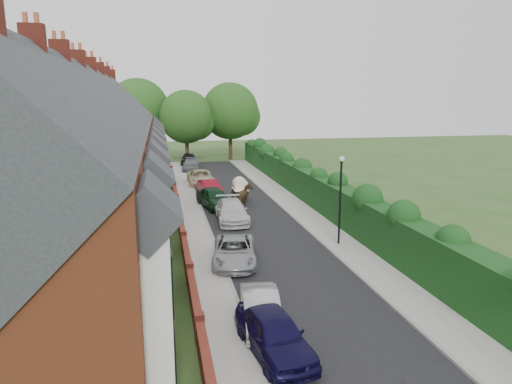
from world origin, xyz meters
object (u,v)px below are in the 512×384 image
(car_silver_a, at_px, (261,309))
(car_grey, at_px, (191,165))
(car_beige, at_px, (200,177))
(horse, at_px, (245,196))
(car_white, at_px, (232,211))
(car_silver_b, at_px, (234,251))
(horse_cart, at_px, (240,188))
(car_red, at_px, (210,188))
(car_navy, at_px, (274,334))
(car_green, at_px, (214,198))
(lamppost, at_px, (341,189))
(car_black, at_px, (188,159))

(car_silver_a, bearing_deg, car_grey, 96.71)
(car_beige, bearing_deg, horse, -76.20)
(car_white, distance_m, car_grey, 22.67)
(car_silver_b, bearing_deg, car_silver_a, -81.09)
(car_grey, relative_size, horse_cart, 1.76)
(car_red, bearing_deg, car_white, -95.60)
(car_navy, height_order, car_green, car_green)
(car_silver_a, distance_m, car_red, 23.28)
(car_silver_a, distance_m, car_grey, 37.20)
(car_silver_b, distance_m, horse_cart, 14.41)
(car_silver_a, relative_size, car_red, 0.95)
(car_red, bearing_deg, car_beige, 84.43)
(car_silver_b, relative_size, car_beige, 0.92)
(car_navy, bearing_deg, car_beige, 81.20)
(car_beige, relative_size, horse, 2.50)
(lamppost, height_order, car_silver_b, lamppost)
(lamppost, relative_size, car_white, 1.03)
(horse_cart, bearing_deg, car_navy, -97.18)
(car_red, xyz_separation_m, car_black, (-0.64, 18.98, 0.08))
(car_silver_a, relative_size, car_beige, 0.76)
(car_red, bearing_deg, car_grey, 83.38)
(car_silver_b, distance_m, car_black, 35.64)
(lamppost, distance_m, car_silver_a, 10.74)
(car_red, relative_size, car_grey, 0.86)
(car_grey, bearing_deg, lamppost, -70.03)
(car_green, relative_size, horse, 2.27)
(lamppost, distance_m, car_white, 8.62)
(car_red, height_order, car_grey, car_grey)
(car_white, relative_size, car_green, 1.08)
(lamppost, xyz_separation_m, car_grey, (-6.40, 29.00, -2.61))
(car_silver_a, relative_size, horse_cart, 1.43)
(car_silver_a, bearing_deg, car_green, 95.19)
(lamppost, bearing_deg, car_white, 129.31)
(car_silver_a, height_order, car_black, car_black)
(car_green, xyz_separation_m, horse, (2.36, -0.24, 0.07))
(car_beige, height_order, car_grey, car_beige)
(car_silver_a, height_order, horse, horse)
(lamppost, distance_m, car_green, 12.39)
(lamppost, bearing_deg, car_silver_b, -165.89)
(car_black, bearing_deg, car_green, -81.09)
(car_navy, xyz_separation_m, car_grey, (0.00, 39.20, -0.04))
(car_navy, height_order, car_silver_a, car_navy)
(car_silver_a, bearing_deg, car_beige, 96.12)
(car_white, xyz_separation_m, car_grey, (-1.19, 22.64, -0.04))
(car_green, xyz_separation_m, horse_cart, (2.36, 1.94, 0.32))
(car_silver_b, height_order, car_beige, car_beige)
(lamppost, height_order, car_white, lamppost)
(lamppost, distance_m, horse, 11.21)
(car_navy, distance_m, horse, 20.75)
(car_navy, bearing_deg, car_silver_b, 81.24)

